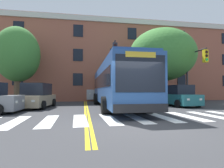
{
  "coord_description": "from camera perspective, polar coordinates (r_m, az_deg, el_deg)",
  "views": [
    {
      "loc": [
        -2.07,
        -6.02,
        1.3
      ],
      "look_at": [
        -0.1,
        6.14,
        1.73
      ],
      "focal_mm": 28.0,
      "sensor_mm": 36.0,
      "label": 1
    }
  ],
  "objects": [
    {
      "name": "lane_line_yellow_outer",
      "position": [
        21.88,
        -8.53,
        -5.35
      ],
      "size": [
        0.12,
        36.0,
        0.01
      ],
      "primitive_type": "cube",
      "color": "gold",
      "rests_on": "ground"
    },
    {
      "name": "building_facade",
      "position": [
        24.26,
        4.59,
        6.85
      ],
      "size": [
        31.97,
        6.32,
        10.02
      ],
      "color": "#9E5642",
      "rests_on": "ground"
    },
    {
      "name": "ground_plane",
      "position": [
        6.49,
        9.85,
        -13.52
      ],
      "size": [
        120.0,
        120.0,
        0.0
      ],
      "primitive_type": "plane",
      "color": "#38383A"
    },
    {
      "name": "car_teal_far_lane",
      "position": [
        15.17,
        21.01,
        -3.8
      ],
      "size": [
        2.06,
        3.84,
        1.7
      ],
      "color": "#236B70",
      "rests_on": "ground"
    },
    {
      "name": "car_silver_behind_bus",
      "position": [
        22.28,
        -5.63,
        -2.57
      ],
      "size": [
        2.36,
        4.91,
        2.24
      ],
      "color": "#B7BABF",
      "rests_on": "ground"
    },
    {
      "name": "car_tan_near_lane",
      "position": [
        13.91,
        -23.31,
        -3.8
      ],
      "size": [
        2.28,
        4.08,
        1.8
      ],
      "color": "tan",
      "rests_on": "ground"
    },
    {
      "name": "crosswalk",
      "position": [
        8.03,
        -0.86,
        -11.28
      ],
      "size": [
        16.32,
        3.84,
        0.01
      ],
      "color": "white",
      "rests_on": "ground"
    },
    {
      "name": "lane_line_yellow_inner",
      "position": [
        21.88,
        -8.95,
        -5.35
      ],
      "size": [
        0.12,
        36.0,
        0.01
      ],
      "primitive_type": "cube",
      "color": "gold",
      "rests_on": "ground"
    },
    {
      "name": "traffic_light_overhead",
      "position": [
        14.93,
        0.12,
        6.8
      ],
      "size": [
        0.48,
        3.76,
        5.21
      ],
      "color": "#28282D",
      "rests_on": "ground"
    },
    {
      "name": "city_bus",
      "position": [
        13.39,
        1.05,
        -0.22
      ],
      "size": [
        2.88,
        12.35,
        3.17
      ],
      "color": "#2D5699",
      "rests_on": "ground"
    },
    {
      "name": "street_tree_curbside_large",
      "position": [
        18.25,
        15.98,
        8.99
      ],
      "size": [
        6.96,
        6.93,
        7.35
      ],
      "color": "brown",
      "rests_on": "ground"
    },
    {
      "name": "street_tree_curbside_small",
      "position": [
        18.78,
        -28.35,
        8.43
      ],
      "size": [
        5.41,
        5.49,
        7.23
      ],
      "color": "brown",
      "rests_on": "ground"
    },
    {
      "name": "traffic_light_near_corner",
      "position": [
        16.75,
        25.34,
        5.21
      ],
      "size": [
        0.35,
        2.68,
        5.13
      ],
      "color": "#28282D",
      "rests_on": "ground"
    }
  ]
}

